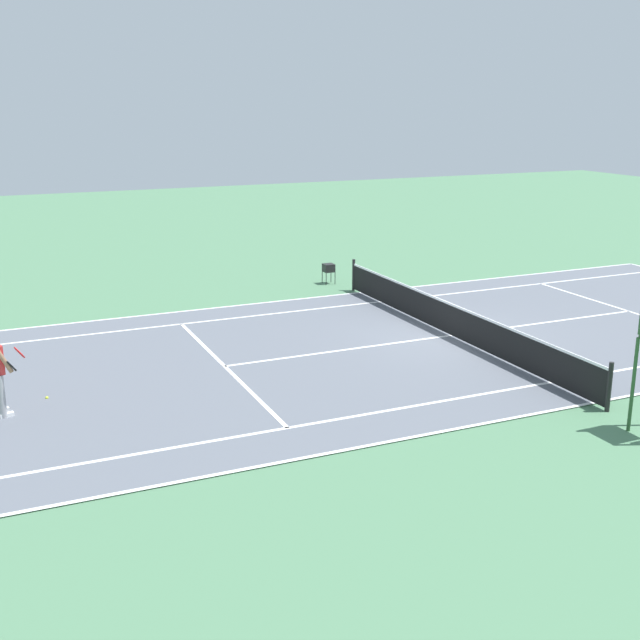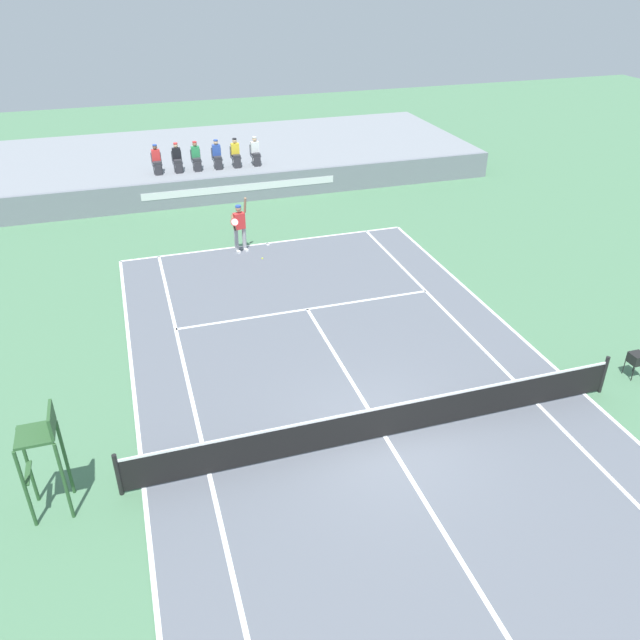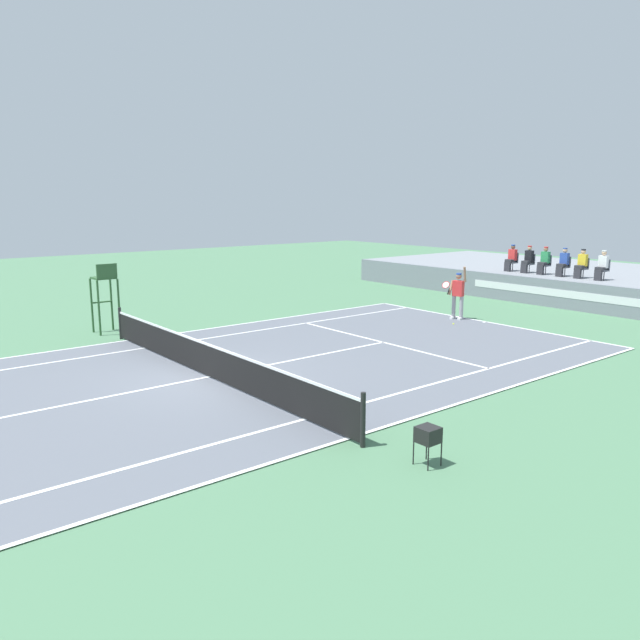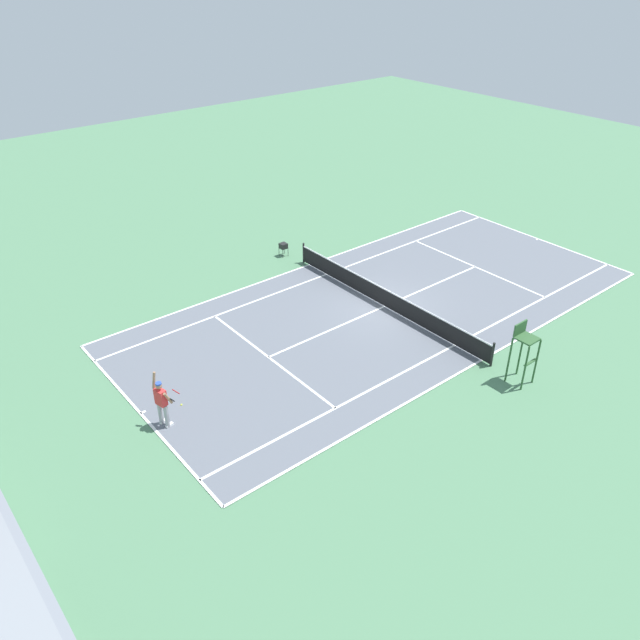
# 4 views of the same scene
# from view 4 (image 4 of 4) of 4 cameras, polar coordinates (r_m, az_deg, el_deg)

# --- Properties ---
(ground_plane) EXTENTS (80.00, 80.00, 0.00)m
(ground_plane) POSITION_cam_4_polar(r_m,az_deg,el_deg) (28.66, 5.83, 1.19)
(ground_plane) COLOR #4C7A56
(court) EXTENTS (11.08, 23.88, 0.03)m
(court) POSITION_cam_4_polar(r_m,az_deg,el_deg) (28.65, 5.84, 1.21)
(court) COLOR slate
(court) RESTS_ON ground
(net) EXTENTS (11.98, 0.10, 1.07)m
(net) POSITION_cam_4_polar(r_m,az_deg,el_deg) (28.40, 5.89, 2.10)
(net) COLOR black
(net) RESTS_ON ground
(tennis_player) EXTENTS (0.74, 0.75, 2.08)m
(tennis_player) POSITION_cam_4_polar(r_m,az_deg,el_deg) (21.89, -14.11, -7.24)
(tennis_player) COLOR #9E9EA3
(tennis_player) RESTS_ON ground
(tennis_ball) EXTENTS (0.07, 0.07, 0.07)m
(tennis_ball) POSITION_cam_4_polar(r_m,az_deg,el_deg) (23.20, -12.44, -7.51)
(tennis_ball) COLOR #D1E533
(tennis_ball) RESTS_ON ground
(umpire_chair) EXTENTS (0.77, 0.77, 2.44)m
(umpire_chair) POSITION_cam_4_polar(r_m,az_deg,el_deg) (24.14, 17.97, -2.27)
(umpire_chair) COLOR #2D562D
(umpire_chair) RESTS_ON ground
(ball_hopper) EXTENTS (0.36, 0.36, 0.70)m
(ball_hopper) POSITION_cam_4_polar(r_m,az_deg,el_deg) (33.11, -3.34, 6.74)
(ball_hopper) COLOR black
(ball_hopper) RESTS_ON ground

